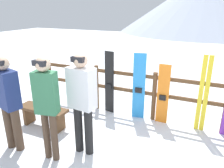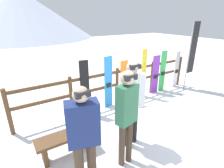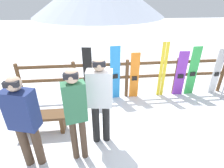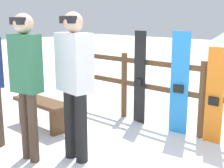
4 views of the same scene
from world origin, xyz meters
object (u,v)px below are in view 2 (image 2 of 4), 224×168
at_px(snowboard_purple, 155,75).
at_px(snowboard_green, 163,72).
at_px(person_navy, 83,134).
at_px(snowboard_white, 176,70).
at_px(snowboard_black_stripe, 85,88).
at_px(rental_flag, 192,51).
at_px(bench, 66,140).
at_px(person_white, 131,99).
at_px(snowboard_orange, 124,82).
at_px(ski_pair_yellow, 144,74).
at_px(person_plaid_green, 127,112).
at_px(snowboard_blue, 108,83).

bearing_deg(snowboard_purple, snowboard_green, 0.02).
relative_size(person_navy, snowboard_white, 1.25).
height_order(snowboard_black_stripe, rental_flag, rental_flag).
distance_m(person_navy, rental_flag, 5.24).
relative_size(bench, person_white, 0.62).
bearing_deg(person_white, snowboard_orange, 57.92).
bearing_deg(rental_flag, bench, -170.19).
height_order(bench, ski_pair_yellow, ski_pair_yellow).
bearing_deg(snowboard_white, rental_flag, -66.34).
distance_m(bench, person_navy, 1.08).
xyz_separation_m(person_plaid_green, person_navy, (-0.81, -0.05, -0.09)).
bearing_deg(rental_flag, person_plaid_green, -158.19).
height_order(snowboard_blue, snowboard_green, snowboard_blue).
bearing_deg(person_white, rental_flag, 18.73).
xyz_separation_m(bench, person_white, (1.27, -0.40, 0.74)).
height_order(snowboard_blue, snowboard_purple, snowboard_blue).
xyz_separation_m(snowboard_blue, snowboard_white, (3.05, -0.00, -0.08)).
height_order(snowboard_blue, ski_pair_yellow, ski_pair_yellow).
height_order(snowboard_purple, snowboard_green, snowboard_green).
height_order(person_plaid_green, snowboard_blue, person_plaid_green).
bearing_deg(person_navy, rental_flag, 18.97).
distance_m(person_navy, snowboard_black_stripe, 2.32).
bearing_deg(bench, person_plaid_green, -42.89).
distance_m(person_navy, snowboard_white, 5.22).
height_order(snowboard_orange, snowboard_purple, snowboard_orange).
bearing_deg(snowboard_purple, bench, -161.09).
distance_m(bench, snowboard_green, 4.25).
xyz_separation_m(snowboard_blue, snowboard_purple, (1.93, -0.00, -0.10)).
relative_size(snowboard_blue, snowboard_purple, 1.15).
bearing_deg(person_navy, snowboard_black_stripe, 65.39).
bearing_deg(ski_pair_yellow, bench, -157.95).
bearing_deg(snowboard_green, snowboard_white, -0.01).
xyz_separation_m(person_white, snowboard_orange, (1.04, 1.66, -0.38)).
bearing_deg(person_navy, person_plaid_green, 3.28).
xyz_separation_m(snowboard_black_stripe, snowboard_white, (3.80, -0.00, -0.07)).
height_order(snowboard_black_stripe, snowboard_blue, snowboard_blue).
bearing_deg(snowboard_white, person_white, -154.85).
xyz_separation_m(snowboard_black_stripe, ski_pair_yellow, (2.12, 0.00, 0.05)).
xyz_separation_m(snowboard_blue, ski_pair_yellow, (1.37, 0.00, 0.04)).
relative_size(snowboard_green, rental_flag, 0.61).
bearing_deg(person_plaid_green, snowboard_white, 27.44).
relative_size(person_plaid_green, ski_pair_yellow, 1.11).
height_order(person_white, snowboard_purple, person_white).
xyz_separation_m(snowboard_orange, rental_flag, (2.67, -0.40, 0.76)).
distance_m(person_plaid_green, snowboard_purple, 3.52).
height_order(snowboard_orange, ski_pair_yellow, ski_pair_yellow).
relative_size(snowboard_purple, snowboard_white, 0.98).
relative_size(person_navy, ski_pair_yellow, 1.06).
xyz_separation_m(bench, ski_pair_yellow, (3.12, 1.27, 0.49)).
bearing_deg(person_plaid_green, snowboard_purple, 35.94).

